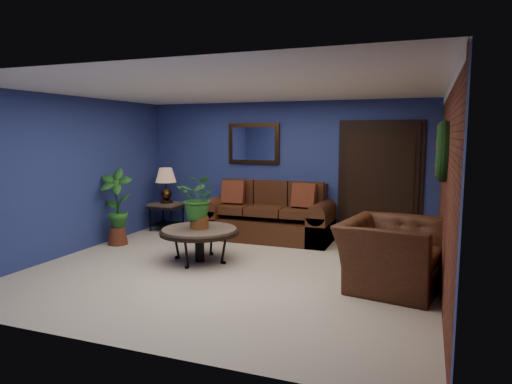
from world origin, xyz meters
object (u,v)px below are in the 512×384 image
at_px(sofa, 269,220).
at_px(coffee_table, 199,232).
at_px(table_lamp, 166,181).
at_px(side_chair, 286,214).
at_px(end_table, 167,209).
at_px(armchair, 391,254).

xyz_separation_m(sofa, coffee_table, (-0.47, -1.83, 0.11)).
height_order(table_lamp, side_chair, table_lamp).
distance_m(sofa, table_lamp, 2.24).
bearing_deg(side_chair, end_table, 169.71).
xyz_separation_m(end_table, armchair, (4.45, -1.98, 0.01)).
xyz_separation_m(sofa, side_chair, (0.31, 0.02, 0.13)).
bearing_deg(armchair, side_chair, 54.92).
bearing_deg(coffee_table, table_lamp, 133.02).
bearing_deg(coffee_table, sofa, 75.55).
bearing_deg(side_chair, coffee_table, -124.61).
bearing_deg(table_lamp, armchair, -24.00).
distance_m(coffee_table, side_chair, 2.02).
height_order(end_table, armchair, armchair).
xyz_separation_m(coffee_table, table_lamp, (-1.68, 1.80, 0.53)).
bearing_deg(armchair, table_lamp, 76.69).
xyz_separation_m(coffee_table, side_chair, (0.79, 1.86, 0.02)).
bearing_deg(coffee_table, end_table, 133.02).
bearing_deg(table_lamp, side_chair, 1.40).
relative_size(coffee_table, side_chair, 1.42).
height_order(coffee_table, armchair, armchair).
height_order(sofa, end_table, sofa).
bearing_deg(side_chair, sofa, 172.47).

